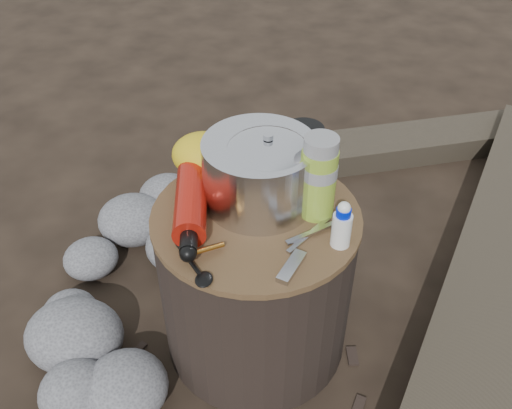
# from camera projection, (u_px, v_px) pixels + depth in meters

# --- Properties ---
(ground) EXTENTS (60.00, 60.00, 0.00)m
(ground) POSITION_uv_depth(u_px,v_px,m) (256.00, 336.00, 1.60)
(ground) COLOR black
(ground) RESTS_ON ground
(stump) EXTENTS (0.49, 0.49, 0.45)m
(stump) POSITION_uv_depth(u_px,v_px,m) (256.00, 281.00, 1.46)
(stump) COLOR black
(stump) RESTS_ON ground
(rock_ring) EXTENTS (0.39, 0.85, 0.17)m
(rock_ring) POSITION_uv_depth(u_px,v_px,m) (139.00, 275.00, 1.67)
(rock_ring) COLOR #5B5B5F
(rock_ring) RESTS_ON ground
(log_main) EXTENTS (0.86, 1.67, 0.14)m
(log_main) POSITION_uv_depth(u_px,v_px,m) (506.00, 256.00, 1.75)
(log_main) COLOR #322C22
(log_main) RESTS_ON ground
(log_small) EXTENTS (1.07, 0.54, 0.09)m
(log_small) POSITION_uv_depth(u_px,v_px,m) (448.00, 139.00, 2.31)
(log_small) COLOR #322C22
(log_small) RESTS_ON ground
(foil_windscreen) EXTENTS (0.26, 0.26, 0.16)m
(foil_windscreen) POSITION_uv_depth(u_px,v_px,m) (259.00, 172.00, 1.31)
(foil_windscreen) COLOR silver
(foil_windscreen) RESTS_ON stump
(camping_pot) EXTENTS (0.18, 0.18, 0.18)m
(camping_pot) POSITION_uv_depth(u_px,v_px,m) (268.00, 172.00, 1.29)
(camping_pot) COLOR silver
(camping_pot) RESTS_ON stump
(fuel_bottle) EXTENTS (0.12, 0.32, 0.07)m
(fuel_bottle) POSITION_uv_depth(u_px,v_px,m) (191.00, 202.00, 1.29)
(fuel_bottle) COLOR #A5170C
(fuel_bottle) RESTS_ON stump
(thermos) EXTENTS (0.08, 0.08, 0.20)m
(thermos) POSITION_uv_depth(u_px,v_px,m) (319.00, 177.00, 1.26)
(thermos) COLOR #83A32C
(thermos) RESTS_ON stump
(travel_mug) EXTENTS (0.09, 0.09, 0.14)m
(travel_mug) POSITION_uv_depth(u_px,v_px,m) (303.00, 153.00, 1.39)
(travel_mug) COLOR black
(travel_mug) RESTS_ON stump
(stuff_sack) EXTENTS (0.16, 0.13, 0.11)m
(stuff_sack) POSITION_uv_depth(u_px,v_px,m) (205.00, 155.00, 1.41)
(stuff_sack) COLOR gold
(stuff_sack) RESTS_ON stump
(food_pouch) EXTENTS (0.10, 0.02, 0.13)m
(food_pouch) POSITION_uv_depth(u_px,v_px,m) (263.00, 149.00, 1.41)
(food_pouch) COLOR navy
(food_pouch) RESTS_ON stump
(multitool) EXTENTS (0.06, 0.10, 0.01)m
(multitool) POSITION_uv_depth(u_px,v_px,m) (292.00, 267.00, 1.18)
(multitool) COLOR #A9A9AE
(multitool) RESTS_ON stump
(pot_grabber) EXTENTS (0.13, 0.13, 0.01)m
(pot_grabber) POSITION_uv_depth(u_px,v_px,m) (309.00, 234.00, 1.25)
(pot_grabber) COLOR #A9A9AE
(pot_grabber) RESTS_ON stump
(spork) EXTENTS (0.11, 0.13, 0.01)m
(spork) POSITION_uv_depth(u_px,v_px,m) (189.00, 260.00, 1.19)
(spork) COLOR black
(spork) RESTS_ON stump
(squeeze_bottle) EXTENTS (0.04, 0.04, 0.10)m
(squeeze_bottle) POSITION_uv_depth(u_px,v_px,m) (342.00, 226.00, 1.21)
(squeeze_bottle) COLOR silver
(squeeze_bottle) RESTS_ON stump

